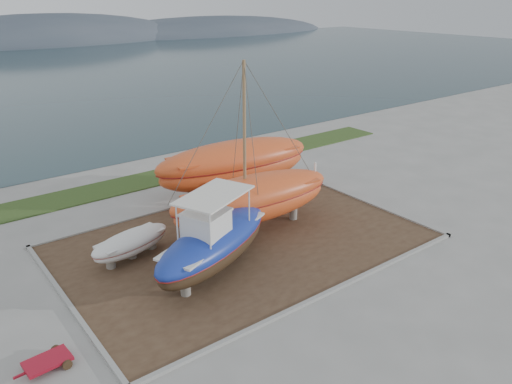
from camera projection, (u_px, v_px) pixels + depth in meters
ground at (294, 274)px, 23.07m from camera, size 140.00×140.00×0.00m
dirt_patch at (243, 242)px, 26.01m from camera, size 18.00×12.00×0.06m
curb_frame at (243, 241)px, 25.99m from camera, size 18.60×12.60×0.15m
grass_strip at (146, 180)px, 34.49m from camera, size 44.00×3.00×0.08m
blue_caique at (214, 234)px, 22.58m from camera, size 8.25×5.42×3.81m
white_dinghy at (131, 246)px, 24.20m from camera, size 4.57×2.60×1.29m
orange_sailboat at (253, 150)px, 25.49m from camera, size 9.71×3.53×9.11m
orange_bare_hull at (235, 169)px, 31.33m from camera, size 10.78×4.21×3.45m
red_trailer at (48, 363)px, 17.32m from camera, size 2.37×1.31×0.33m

